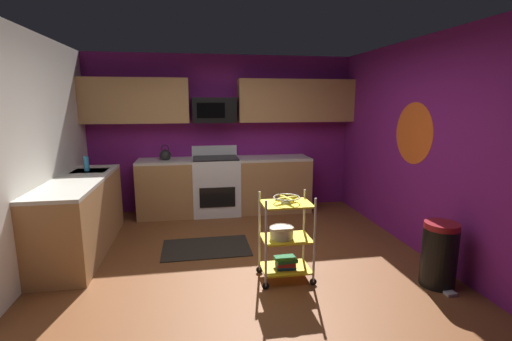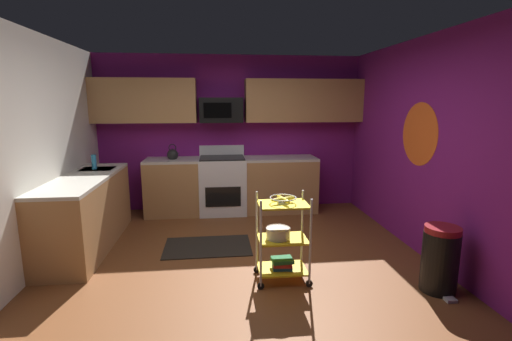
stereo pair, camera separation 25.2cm
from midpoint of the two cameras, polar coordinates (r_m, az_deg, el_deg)
floor at (r=4.25m, az=-0.63°, el=-15.15°), size 4.40×4.80×0.04m
wall_back at (r=6.27m, az=-2.85°, el=5.85°), size 4.52×0.06×2.60m
wall_left at (r=4.27m, az=-32.02°, el=1.87°), size 0.06×4.80×2.60m
wall_right at (r=4.64m, az=27.94°, el=2.85°), size 0.06×4.80×2.60m
wall_flower_decal at (r=4.88m, az=25.62°, el=5.16°), size 0.00×0.77×0.77m
counter_run at (r=5.55m, az=-10.50°, el=-3.74°), size 3.61×2.60×0.92m
oven_range at (r=6.07m, az=-4.09°, el=-2.20°), size 0.76×0.65×1.10m
upper_cabinets at (r=6.05m, az=-2.45°, el=10.89°), size 4.40×0.33×0.70m
microwave at (r=6.02m, az=-4.29°, el=9.44°), size 0.70×0.39×0.40m
rolling_cart at (r=3.81m, az=6.11°, el=-10.64°), size 0.56×0.38×0.91m
fruit_bowl at (r=3.68m, az=6.24°, el=-4.48°), size 0.27×0.27×0.07m
mixing_bowl_large at (r=3.78m, az=5.42°, el=-9.73°), size 0.25×0.25×0.11m
book_stack at (r=3.92m, az=6.03°, el=-14.28°), size 0.23×0.20×0.11m
kettle at (r=5.99m, az=-11.78°, el=2.48°), size 0.21×0.18×0.26m
dish_soap_bottle at (r=5.42m, az=-22.89°, el=1.24°), size 0.06×0.06×0.20m
trash_can at (r=4.12m, az=28.55°, el=-12.15°), size 0.34×0.42×0.66m
floor_rug at (r=4.79m, az=-6.07°, el=-11.79°), size 1.11×0.71×0.01m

